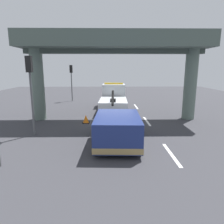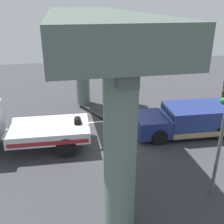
{
  "view_description": "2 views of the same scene",
  "coord_description": "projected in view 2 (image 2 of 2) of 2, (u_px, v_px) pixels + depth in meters",
  "views": [
    {
      "loc": [
        -14.62,
        0.49,
        3.87
      ],
      "look_at": [
        0.22,
        0.21,
        0.67
      ],
      "focal_mm": 32.33,
      "sensor_mm": 36.0,
      "label": 1
    },
    {
      "loc": [
        2.29,
        12.14,
        6.81
      ],
      "look_at": [
        -0.17,
        -0.16,
        1.55
      ],
      "focal_mm": 42.71,
      "sensor_mm": 36.0,
      "label": 2
    }
  ],
  "objects": [
    {
      "name": "lane_stripe_mid",
      "position": [
        102.0,
        121.0,
        16.21
      ],
      "size": [
        2.6,
        0.16,
        0.01
      ],
      "primitive_type": "cube",
      "color": "silver",
      "rests_on": "ground"
    },
    {
      "name": "traffic_cone_orange",
      "position": [
        126.0,
        156.0,
        12.06
      ],
      "size": [
        0.5,
        0.5,
        0.59
      ],
      "color": "orange",
      "rests_on": "ground"
    },
    {
      "name": "ground_plane",
      "position": [
        109.0,
        141.0,
        14.04
      ],
      "size": [
        60.0,
        40.0,
        0.1
      ],
      "primitive_type": "cube",
      "color": "#38383D"
    },
    {
      "name": "lane_stripe_west",
      "position": [
        193.0,
        114.0,
        17.29
      ],
      "size": [
        2.6,
        0.16,
        0.01
      ],
      "primitive_type": "cube",
      "color": "silver",
      "rests_on": "ground"
    },
    {
      "name": "overpass_structure",
      "position": [
        92.0,
        36.0,
        11.8
      ],
      "size": [
        3.6,
        13.62,
        6.39
      ],
      "color": "#596B60",
      "rests_on": "ground"
    },
    {
      "name": "towed_van_green",
      "position": [
        187.0,
        120.0,
        14.5
      ],
      "size": [
        5.28,
        2.4,
        1.58
      ],
      "color": "navy",
      "rests_on": "ground"
    },
    {
      "name": "tow_truck_white",
      "position": [
        8.0,
        128.0,
        12.7
      ],
      "size": [
        7.3,
        2.64,
        2.46
      ],
      "color": "silver",
      "rests_on": "ground"
    }
  ]
}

